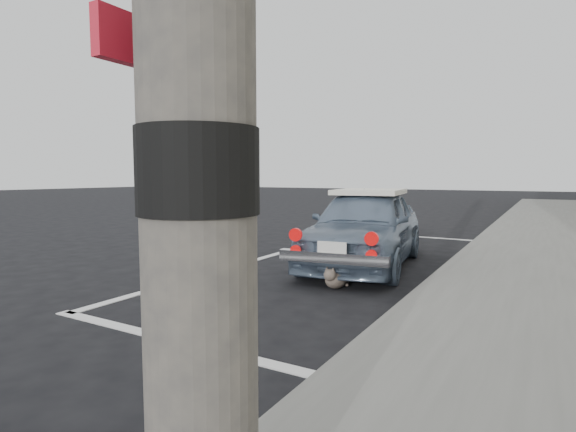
% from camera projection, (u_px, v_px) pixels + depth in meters
% --- Properties ---
extents(ground, '(80.00, 80.00, 0.00)m').
position_uv_depth(ground, '(178.00, 315.00, 4.17)').
color(ground, black).
rests_on(ground, ground).
extents(sidewalk, '(2.80, 40.00, 0.15)m').
position_uv_depth(sidewalk, '(576.00, 303.00, 4.28)').
color(sidewalk, slate).
rests_on(sidewalk, ground).
extents(pline_rear, '(3.00, 0.12, 0.01)m').
position_uv_depth(pline_rear, '(179.00, 341.00, 3.49)').
color(pline_rear, silver).
rests_on(pline_rear, ground).
extents(pline_front, '(3.00, 0.12, 0.01)m').
position_uv_depth(pline_front, '(414.00, 237.00, 9.51)').
color(pline_front, silver).
rests_on(pline_front, ground).
extents(pline_side, '(0.12, 7.00, 0.01)m').
position_uv_depth(pline_side, '(270.00, 256.00, 7.20)').
color(pline_side, silver).
rests_on(pline_side, ground).
extents(retro_coupe, '(1.76, 3.43, 1.11)m').
position_uv_depth(retro_coupe, '(365.00, 226.00, 6.43)').
color(retro_coupe, slate).
rests_on(retro_coupe, ground).
extents(cat, '(0.25, 0.52, 0.28)m').
position_uv_depth(cat, '(336.00, 278.00, 5.13)').
color(cat, '#756459').
rests_on(cat, ground).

